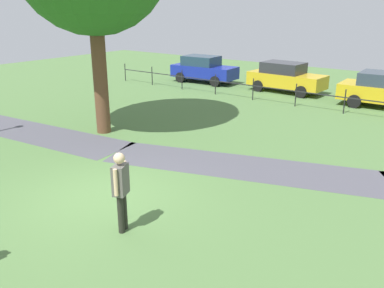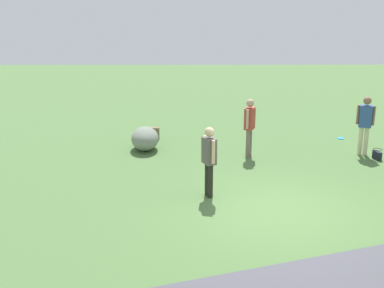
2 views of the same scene
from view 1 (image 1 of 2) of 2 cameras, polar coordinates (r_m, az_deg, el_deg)
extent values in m
plane|color=#4F723D|center=(10.37, -12.11, -6.93)|extent=(48.00, 48.00, 0.00)
cube|color=#4D4C55|center=(16.04, -21.27, 1.53)|extent=(8.16, 2.78, 0.01)
cube|color=#4D4C55|center=(11.90, 6.83, -3.13)|extent=(8.20, 4.28, 0.01)
cylinder|color=brown|center=(14.89, -12.71, 9.37)|extent=(0.50, 0.50, 4.18)
cylinder|color=black|center=(8.65, -9.47, -9.14)|extent=(0.13, 0.13, 0.83)
cylinder|color=black|center=(8.52, -9.90, -9.62)|extent=(0.13, 0.13, 0.83)
cube|color=#595651|center=(8.27, -9.96, -4.92)|extent=(0.36, 0.42, 0.62)
cylinder|color=beige|center=(8.44, -9.37, -4.13)|extent=(0.08, 0.08, 0.55)
cylinder|color=beige|center=(8.07, -10.61, -5.30)|extent=(0.08, 0.08, 0.55)
sphere|color=beige|center=(8.10, -10.14, -1.98)|extent=(0.23, 0.23, 0.23)
cube|color=#232326|center=(19.29, 14.32, 7.14)|extent=(22.00, 0.04, 0.04)
cylinder|color=black|center=(25.54, -9.31, 9.86)|extent=(0.05, 0.05, 1.05)
cylinder|color=black|center=(24.03, -5.59, 9.45)|extent=(0.05, 0.05, 1.05)
cylinder|color=black|center=(22.62, -1.41, 8.94)|extent=(0.05, 0.05, 1.05)
cylinder|color=black|center=(21.35, 3.29, 8.32)|extent=(0.05, 0.05, 1.05)
cylinder|color=black|center=(20.24, 8.52, 7.55)|extent=(0.05, 0.05, 1.05)
cylinder|color=black|center=(19.32, 14.28, 6.64)|extent=(0.05, 0.05, 1.05)
cylinder|color=black|center=(18.61, 20.52, 5.56)|extent=(0.05, 0.05, 1.05)
cube|color=navy|center=(24.65, 1.73, 10.06)|extent=(3.97, 1.77, 0.70)
cube|color=#1F364B|center=(24.69, 1.28, 11.56)|extent=(2.10, 1.54, 0.56)
cylinder|color=black|center=(24.77, 5.09, 9.22)|extent=(0.61, 0.19, 0.60)
cylinder|color=black|center=(23.44, 3.23, 8.71)|extent=(0.61, 0.19, 0.60)
cylinder|color=black|center=(26.00, 0.36, 9.75)|extent=(0.61, 0.19, 0.60)
cylinder|color=black|center=(24.73, -1.65, 9.27)|extent=(0.61, 0.19, 0.60)
cube|color=gold|center=(22.41, 13.05, 8.70)|extent=(4.07, 1.80, 0.70)
cube|color=#2B2B32|center=(22.42, 12.62, 10.36)|extent=(2.15, 1.57, 0.56)
cylinder|color=black|center=(22.68, 16.71, 7.60)|extent=(0.61, 0.19, 0.60)
cylinder|color=black|center=(21.24, 14.96, 7.03)|extent=(0.61, 0.19, 0.60)
cylinder|color=black|center=(23.73, 11.20, 8.51)|extent=(0.61, 0.19, 0.60)
cylinder|color=black|center=(22.36, 9.20, 8.00)|extent=(0.61, 0.19, 0.60)
cylinder|color=black|center=(21.62, 22.86, 6.39)|extent=(0.61, 0.18, 0.60)
cylinder|color=black|center=(19.89, 21.68, 5.55)|extent=(0.61, 0.18, 0.60)
camera|label=2|loc=(16.69, 20.08, 18.43)|focal=45.52mm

